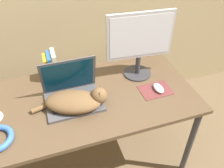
% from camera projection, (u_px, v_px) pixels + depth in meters
% --- Properties ---
extents(desk, '(1.46, 0.76, 0.74)m').
position_uv_depth(desk, '(88.00, 104.00, 1.65)').
color(desk, brown).
rests_on(desk, ground_plane).
extents(laptop, '(0.36, 0.28, 0.29)m').
position_uv_depth(laptop, '(72.00, 94.00, 1.55)').
color(laptop, '#4C4C51').
rests_on(laptop, desk).
extents(cat, '(0.48, 0.31, 0.14)m').
position_uv_depth(cat, '(76.00, 101.00, 1.49)').
color(cat, brown).
rests_on(cat, desk).
extents(external_monitor, '(0.47, 0.21, 0.49)m').
position_uv_depth(external_monitor, '(140.00, 42.00, 1.63)').
color(external_monitor, '#333338').
rests_on(external_monitor, desk).
extents(mousepad, '(0.22, 0.16, 0.00)m').
position_uv_depth(mousepad, '(155.00, 90.00, 1.66)').
color(mousepad, brown).
rests_on(mousepad, desk).
extents(computer_mouse, '(0.06, 0.11, 0.03)m').
position_uv_depth(computer_mouse, '(159.00, 88.00, 1.65)').
color(computer_mouse, silver).
rests_on(computer_mouse, mousepad).
extents(book_row, '(0.10, 0.14, 0.21)m').
position_uv_depth(book_row, '(51.00, 66.00, 1.71)').
color(book_row, gold).
rests_on(book_row, desk).
extents(webcam, '(0.05, 0.05, 0.07)m').
position_uv_depth(webcam, '(83.00, 66.00, 1.81)').
color(webcam, '#232328').
rests_on(webcam, desk).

